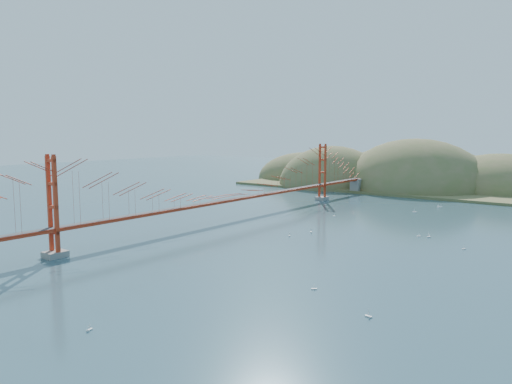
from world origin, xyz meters
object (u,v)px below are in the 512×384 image
Objects in this scene: sailboat_0 at (289,235)px; sailboat_1 at (311,231)px; sailboat_2 at (368,315)px; bridge at (228,177)px.

sailboat_1 is (1.06, 3.93, 0.01)m from sailboat_0.
sailboat_2 is 1.05× the size of sailboat_1.
bridge is 17.18m from sailboat_1.
bridge is 146.19× the size of sailboat_1.
sailboat_0 is at bearing 135.33° from sailboat_2.
sailboat_2 reaches higher than sailboat_1.
sailboat_2 is 1.11× the size of sailboat_0.
sailboat_0 is at bearing -105.13° from sailboat_1.
sailboat_2 is at bearing -44.67° from sailboat_0.
bridge is at bearing 178.32° from sailboat_1.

